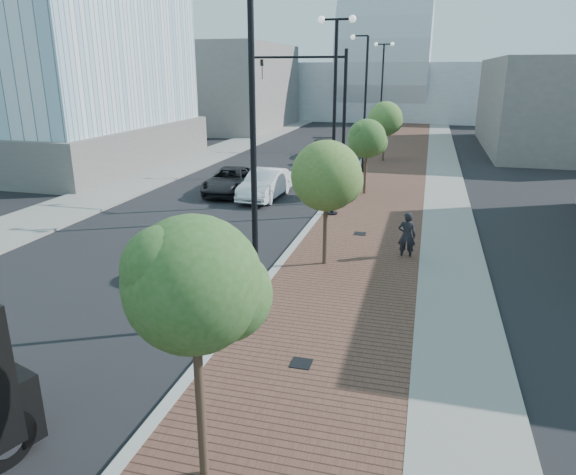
# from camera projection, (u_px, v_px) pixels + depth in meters

# --- Properties ---
(sidewalk) EXTENTS (7.00, 140.00, 0.12)m
(sidewalk) POSITION_uv_depth(u_px,v_px,m) (408.00, 160.00, 41.95)
(sidewalk) COLOR #4C2D23
(sidewalk) RESTS_ON ground
(concrete_strip) EXTENTS (2.40, 140.00, 0.13)m
(concrete_strip) POSITION_uv_depth(u_px,v_px,m) (443.00, 162.00, 41.29)
(concrete_strip) COLOR slate
(concrete_strip) RESTS_ON ground
(curb) EXTENTS (0.30, 140.00, 0.14)m
(curb) POSITION_uv_depth(u_px,v_px,m) (364.00, 158.00, 42.81)
(curb) COLOR gray
(curb) RESTS_ON ground
(west_sidewalk) EXTENTS (4.00, 140.00, 0.12)m
(west_sidewalk) POSITION_uv_depth(u_px,v_px,m) (216.00, 152.00, 46.00)
(west_sidewalk) COLOR slate
(west_sidewalk) RESTS_ON ground
(white_sedan) EXTENTS (1.96, 5.01, 1.62)m
(white_sedan) POSITION_uv_depth(u_px,v_px,m) (265.00, 184.00, 29.52)
(white_sedan) COLOR silver
(white_sedan) RESTS_ON ground
(dark_car_mid) EXTENTS (2.92, 5.50, 1.47)m
(dark_car_mid) POSITION_uv_depth(u_px,v_px,m) (230.00, 181.00, 30.83)
(dark_car_mid) COLOR black
(dark_car_mid) RESTS_ON ground
(dark_car_far) EXTENTS (3.05, 5.40, 1.48)m
(dark_car_far) POSITION_uv_depth(u_px,v_px,m) (322.00, 149.00, 43.26)
(dark_car_far) COLOR black
(dark_car_far) RESTS_ON ground
(pedestrian) EXTENTS (0.68, 0.45, 1.85)m
(pedestrian) POSITION_uv_depth(u_px,v_px,m) (407.00, 236.00, 19.94)
(pedestrian) COLOR black
(pedestrian) RESTS_ON ground
(streetlight_1) EXTENTS (1.44, 0.56, 9.21)m
(streetlight_1) POSITION_uv_depth(u_px,v_px,m) (250.00, 174.00, 13.78)
(streetlight_1) COLOR black
(streetlight_1) RESTS_ON ground
(streetlight_2) EXTENTS (1.72, 0.56, 9.28)m
(streetlight_2) POSITION_uv_depth(u_px,v_px,m) (334.00, 118.00, 24.65)
(streetlight_2) COLOR black
(streetlight_2) RESTS_ON ground
(streetlight_3) EXTENTS (1.44, 0.56, 9.21)m
(streetlight_3) POSITION_uv_depth(u_px,v_px,m) (363.00, 110.00, 35.87)
(streetlight_3) COLOR black
(streetlight_3) RESTS_ON ground
(streetlight_4) EXTENTS (1.72, 0.56, 9.28)m
(streetlight_4) POSITION_uv_depth(u_px,v_px,m) (381.00, 95.00, 46.74)
(streetlight_4) COLOR black
(streetlight_4) RESTS_ON ground
(traffic_mast) EXTENTS (5.09, 0.20, 8.00)m
(traffic_mast) POSITION_uv_depth(u_px,v_px,m) (328.00, 109.00, 27.58)
(traffic_mast) COLOR black
(traffic_mast) RESTS_ON ground
(tree_0) EXTENTS (2.28, 2.22, 4.86)m
(tree_0) POSITION_uv_depth(u_px,v_px,m) (197.00, 285.00, 8.18)
(tree_0) COLOR #382619
(tree_0) RESTS_ON ground
(tree_1) EXTENTS (2.53, 2.51, 4.66)m
(tree_1) POSITION_uv_depth(u_px,v_px,m) (328.00, 176.00, 18.41)
(tree_1) COLOR #382619
(tree_1) RESTS_ON ground
(tree_2) EXTENTS (2.27, 2.20, 4.37)m
(tree_2) POSITION_uv_depth(u_px,v_px,m) (368.00, 139.00, 29.49)
(tree_2) COLOR #382619
(tree_2) RESTS_ON ground
(tree_3) EXTENTS (2.66, 2.66, 4.70)m
(tree_3) POSITION_uv_depth(u_px,v_px,m) (386.00, 119.00, 40.51)
(tree_3) COLOR #382619
(tree_3) RESTS_ON ground
(tower_podium) EXTENTS (19.00, 19.00, 3.00)m
(tower_podium) POSITION_uv_depth(u_px,v_px,m) (45.00, 143.00, 40.90)
(tower_podium) COLOR #5D5854
(tower_podium) RESTS_ON ground
(convention_center) EXTENTS (50.00, 30.00, 50.00)m
(convention_center) POSITION_uv_depth(u_px,v_px,m) (388.00, 77.00, 82.91)
(convention_center) COLOR #A0A6AA
(convention_center) RESTS_ON ground
(commercial_block_nw) EXTENTS (14.00, 20.00, 10.00)m
(commercial_block_nw) POSITION_uv_depth(u_px,v_px,m) (224.00, 87.00, 64.62)
(commercial_block_nw) COLOR slate
(commercial_block_nw) RESTS_ON ground
(commercial_block_ne) EXTENTS (12.00, 22.00, 8.00)m
(commercial_block_ne) POSITION_uv_depth(u_px,v_px,m) (558.00, 105.00, 46.89)
(commercial_block_ne) COLOR #5F5955
(commercial_block_ne) RESTS_ON ground
(utility_cover_1) EXTENTS (0.50, 0.50, 0.02)m
(utility_cover_1) POSITION_uv_depth(u_px,v_px,m) (301.00, 363.00, 12.75)
(utility_cover_1) COLOR black
(utility_cover_1) RESTS_ON sidewalk
(utility_cover_2) EXTENTS (0.50, 0.50, 0.02)m
(utility_cover_2) POSITION_uv_depth(u_px,v_px,m) (360.00, 234.00, 22.88)
(utility_cover_2) COLOR black
(utility_cover_2) RESTS_ON sidewalk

